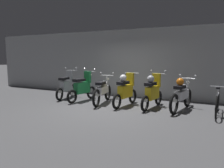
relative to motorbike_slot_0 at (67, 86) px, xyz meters
name	(u,v)px	position (x,y,z in m)	size (l,w,h in m)	color
ground_plane	(106,108)	(2.37, -0.93, -0.53)	(80.00, 80.00, 0.00)	#4C4C4F
back_wall	(133,63)	(2.37, 1.67, 0.94)	(16.00, 0.30, 2.94)	#9EA0A3
motorbike_slot_0	(67,86)	(0.00, 0.00, 0.00)	(0.58, 1.67, 1.29)	black
motorbike_slot_1	(83,88)	(0.96, -0.19, 0.00)	(0.59, 1.68, 1.29)	black
motorbike_slot_2	(103,90)	(1.89, -0.25, -0.04)	(0.58, 1.94, 1.15)	black
motorbike_slot_3	(126,90)	(2.84, -0.29, 0.04)	(0.56, 1.68, 1.18)	black
motorbike_slot_4	(153,92)	(3.79, -0.16, 0.04)	(0.58, 1.68, 1.29)	black
motorbike_slot_5	(182,94)	(4.73, -0.05, 0.00)	(0.63, 1.93, 1.15)	black
bicycle	(217,103)	(5.79, -0.20, -0.17)	(0.50, 1.73, 0.89)	black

